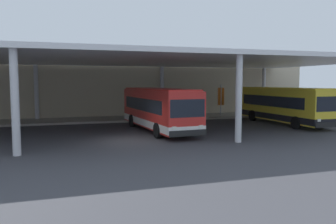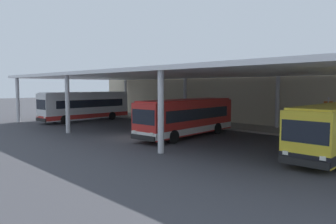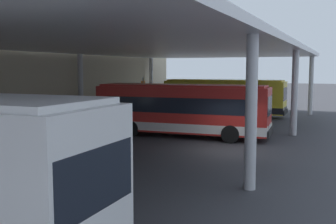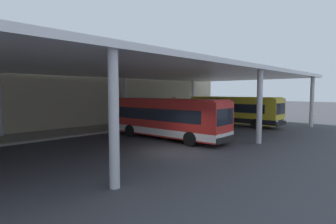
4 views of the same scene
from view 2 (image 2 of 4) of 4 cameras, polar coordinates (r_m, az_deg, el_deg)
ground_plane at (r=26.51m, az=-6.61°, el=-4.62°), size 200.00×200.00×0.00m
platform_kerb at (r=34.94m, az=8.69°, el=-2.25°), size 42.00×4.50×0.18m
station_building_facade at (r=37.37m, az=11.72°, el=3.12°), size 48.00×1.60×6.64m
canopy_shelter at (r=29.90m, az=1.64°, el=6.68°), size 40.00×17.00×5.55m
bus_nearest_bay at (r=40.18m, az=-14.73°, el=1.06°), size 2.88×11.38×3.57m
bus_second_bay at (r=26.71m, az=3.46°, el=-0.94°), size 3.25×10.68×3.17m
bench_waiting at (r=43.02m, az=-4.10°, el=-0.15°), size 1.80×0.45×0.92m
trash_bin at (r=44.65m, az=-5.76°, el=0.04°), size 0.52×0.52×0.98m
banner_sign at (r=28.62m, az=27.00°, el=-0.42°), size 0.70×0.12×3.20m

